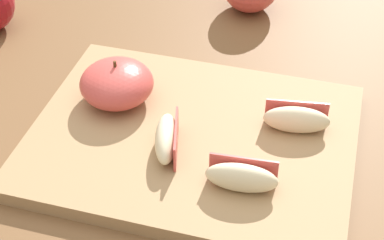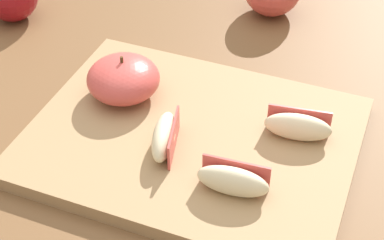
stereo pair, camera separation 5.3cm
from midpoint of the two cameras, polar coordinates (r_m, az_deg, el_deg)
dining_table at (r=0.82m, az=-1.74°, el=-4.56°), size 1.15×0.78×0.73m
cutting_board at (r=0.68m, az=-2.23°, el=-1.92°), size 0.35×0.27×0.02m
apple_half_skin_up at (r=0.71m, az=-9.13°, el=3.33°), size 0.09×0.09×0.05m
apple_wedge_right at (r=0.60m, az=2.14°, el=-5.41°), size 0.07×0.03×0.03m
apple_wedge_back at (r=0.67m, az=7.48°, el=0.01°), size 0.08×0.04×0.03m
apple_wedge_middle at (r=0.64m, az=-4.89°, el=-1.77°), size 0.04×0.08×0.03m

